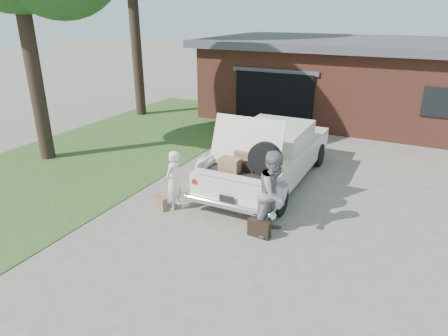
% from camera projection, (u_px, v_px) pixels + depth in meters
% --- Properties ---
extents(ground, '(90.00, 90.00, 0.00)m').
position_uv_depth(ground, '(212.00, 222.00, 9.02)').
color(ground, gray).
rests_on(ground, ground).
extents(grass_strip, '(6.00, 16.00, 0.02)m').
position_uv_depth(grass_strip, '(113.00, 148.00, 13.80)').
color(grass_strip, '#2D4C1E').
rests_on(grass_strip, ground).
extents(house, '(12.80, 7.80, 3.30)m').
position_uv_depth(house, '(355.00, 78.00, 17.52)').
color(house, brown).
rests_on(house, ground).
extents(sedan, '(2.14, 5.36, 2.15)m').
position_uv_depth(sedan, '(270.00, 154.00, 10.89)').
color(sedan, beige).
rests_on(sedan, ground).
extents(woman_left, '(0.38, 0.55, 1.46)m').
position_uv_depth(woman_left, '(173.00, 180.00, 9.38)').
color(woman_left, white).
rests_on(woman_left, ground).
extents(woman_right, '(0.91, 1.05, 1.84)m').
position_uv_depth(woman_right, '(274.00, 193.00, 8.28)').
color(woman_right, gray).
rests_on(woman_right, ground).
extents(suitcase_left, '(0.44, 0.28, 0.32)m').
position_uv_depth(suitcase_left, '(160.00, 203.00, 9.56)').
color(suitcase_left, '#8F6348').
rests_on(suitcase_left, ground).
extents(suitcase_right, '(0.49, 0.19, 0.37)m').
position_uv_depth(suitcase_right, '(259.00, 229.00, 8.37)').
color(suitcase_right, black).
rests_on(suitcase_right, ground).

